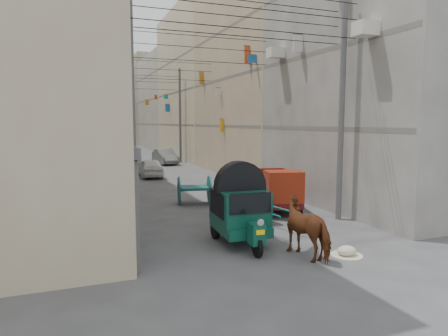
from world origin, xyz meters
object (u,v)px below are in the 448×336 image
second_cart (194,189)px  horse (309,227)px  distant_car_white (150,168)px  mini_truck (279,192)px  tonga_cart (247,205)px  feed_sack (347,251)px  distant_car_green (117,153)px  auto_rickshaw (240,207)px  distant_car_grey (165,156)px

second_cart → horse: bearing=-72.7°
distant_car_white → mini_truck: bearing=105.7°
tonga_cart → second_cart: 3.89m
feed_sack → horse: 1.16m
mini_truck → distant_car_green: bearing=112.3°
auto_rickshaw → horse: (1.25, -1.66, -0.31)m
mini_truck → second_cart: 3.71m
horse → distant_car_grey: horse is taller
feed_sack → horse: size_ratio=0.29×
mini_truck → distant_car_white: mini_truck is taller
tonga_cart → mini_truck: 2.17m
distant_car_green → horse: bearing=106.0°
mini_truck → distant_car_green: mini_truck is taller
feed_sack → horse: (-0.90, 0.37, 0.62)m
second_cart → distant_car_white: size_ratio=0.45×
second_cart → distant_car_grey: 16.84m
second_cart → distant_car_grey: size_ratio=0.40×
mini_truck → horse: 5.00m
second_cart → tonga_cart: bearing=-68.7°
auto_rickshaw → second_cart: 5.75m
horse → distant_car_white: horse is taller
distant_car_white → second_cart: bearing=93.7°
auto_rickshaw → distant_car_white: 14.90m
feed_sack → horse: horse is taller
tonga_cart → distant_car_green: 25.75m
mini_truck → feed_sack: 5.19m
tonga_cart → distant_car_grey: tonga_cart is taller
second_cart → feed_sack: bearing=-66.6°
feed_sack → distant_car_grey: (0.68, 24.41, 0.50)m
auto_rickshaw → feed_sack: 3.10m
second_cart → distant_car_green: distant_car_green is taller
mini_truck → distant_car_white: 12.15m
second_cart → mini_truck: bearing=-35.7°
tonga_cart → distant_car_grey: size_ratio=0.77×
auto_rickshaw → distant_car_white: size_ratio=0.75×
auto_rickshaw → mini_truck: 4.24m
distant_car_grey → mini_truck: bearing=-92.9°
feed_sack → distant_car_white: 17.04m
tonga_cart → distant_car_green: bearing=82.5°
auto_rickshaw → tonga_cart: bearing=63.4°
horse → distant_car_grey: 24.09m
distant_car_grey → tonga_cart: bearing=-98.0°
distant_car_grey → distant_car_green: distant_car_grey is taller
auto_rickshaw → distant_car_green: auto_rickshaw is taller
horse → feed_sack: bearing=145.4°
distant_car_white → distant_car_green: 12.73m
second_cart → distant_car_grey: bearing=92.0°
tonga_cart → second_cart: bearing=89.8°
feed_sack → distant_car_grey: bearing=88.4°
feed_sack → distant_car_white: distant_car_white is taller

